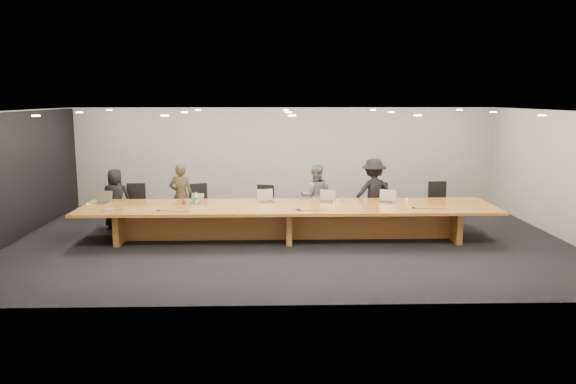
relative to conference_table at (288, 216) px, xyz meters
name	(u,v)px	position (x,y,z in m)	size (l,w,h in m)	color
ground	(288,239)	(0.00, 0.00, -0.52)	(12.00, 12.00, 0.00)	black
back_wall	(284,157)	(0.00, 4.00, 0.88)	(12.00, 0.02, 2.80)	silver
left_wall_panel	(11,178)	(-5.94, 0.00, 0.85)	(0.08, 7.84, 2.74)	black
conference_table	(288,216)	(0.00, 0.00, 0.00)	(9.00, 1.80, 0.75)	#91581F
chair_far_left	(135,205)	(-3.65, 1.28, 0.01)	(0.54, 0.54, 1.06)	black
chair_left	(200,205)	(-2.08, 1.25, 0.00)	(0.53, 0.53, 1.05)	black
chair_mid_left	(263,206)	(-0.58, 1.26, -0.02)	(0.51, 0.51, 1.01)	black
chair_mid_right	(317,205)	(0.71, 1.22, -0.01)	(0.52, 0.52, 1.02)	black
chair_right	(381,204)	(2.28, 1.24, 0.00)	(0.53, 0.53, 1.05)	black
chair_far_right	(440,204)	(3.71, 1.21, 0.02)	(0.55, 0.55, 1.08)	black
person_a	(116,198)	(-4.09, 1.25, 0.19)	(0.69, 0.45, 1.42)	black
person_b	(181,196)	(-2.53, 1.24, 0.25)	(0.56, 0.37, 1.54)	#302B1A
person_c	(315,196)	(0.68, 1.12, 0.24)	(0.74, 0.58, 1.52)	#5A5A5C
person_d	(373,193)	(2.07, 1.17, 0.30)	(1.07, 0.61, 1.65)	black
laptop_a	(102,197)	(-4.14, 0.35, 0.37)	(0.36, 0.26, 0.28)	#B8A68C
laptop_b	(196,198)	(-2.06, 0.29, 0.35)	(0.29, 0.21, 0.23)	beige
laptop_c	(266,196)	(-0.48, 0.41, 0.38)	(0.37, 0.27, 0.29)	tan
laptop_d	(327,196)	(0.87, 0.37, 0.37)	(0.35, 0.26, 0.28)	tan
laptop_e	(387,196)	(2.21, 0.28, 0.38)	(0.37, 0.27, 0.29)	tan
water_bottle	(196,199)	(-2.04, 0.25, 0.35)	(0.08, 0.08, 0.24)	silver
amber_mug	(184,202)	(-2.30, 0.21, 0.28)	(0.08, 0.08, 0.09)	brown
paper_cup_near	(338,201)	(1.12, 0.30, 0.27)	(0.07, 0.07, 0.08)	white
paper_cup_far	(407,201)	(2.67, 0.27, 0.27)	(0.08, 0.08, 0.09)	white
notepad	(93,203)	(-4.34, 0.35, 0.24)	(0.25, 0.20, 0.02)	white
lime_gadget	(92,202)	(-4.35, 0.35, 0.26)	(0.18, 0.10, 0.03)	green
av_box	(110,210)	(-3.75, -0.43, 0.25)	(0.23, 0.17, 0.03)	#AAAAAF
mic_left	(159,210)	(-2.72, -0.50, 0.24)	(0.12, 0.12, 0.03)	black
mic_center	(298,209)	(0.19, -0.50, 0.25)	(0.13, 0.13, 0.03)	black
mic_right	(414,208)	(2.66, -0.37, 0.24)	(0.11, 0.11, 0.03)	black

